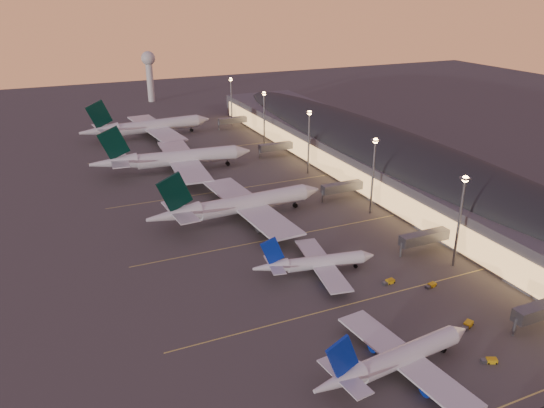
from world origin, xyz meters
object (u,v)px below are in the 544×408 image
at_px(airliner_narrow_south, 396,359).
at_px(radar_tower, 149,68).
at_px(airliner_wide_near, 239,205).
at_px(baggage_tug_a, 490,361).
at_px(airliner_wide_far, 148,127).
at_px(baggage_tug_d, 431,285).
at_px(baggage_tug_b, 467,325).
at_px(baggage_tug_c, 389,282).
at_px(airliner_narrow_north, 315,263).
at_px(airliner_wide_mid, 174,159).

bearing_deg(airliner_narrow_south, radar_tower, 81.10).
xyz_separation_m(airliner_wide_near, baggage_tug_a, (20.51, -87.92, -4.58)).
relative_size(airliner_narrow_south, radar_tower, 1.18).
bearing_deg(airliner_wide_far, baggage_tug_d, -84.56).
height_order(baggage_tug_b, baggage_tug_c, baggage_tug_b).
bearing_deg(baggage_tug_b, baggage_tug_a, -137.31).
height_order(airliner_narrow_north, baggage_tug_c, airliner_narrow_north).
height_order(baggage_tug_a, baggage_tug_d, baggage_tug_d).
distance_m(airliner_wide_far, baggage_tug_b, 193.99).
height_order(airliner_wide_mid, baggage_tug_b, airliner_wide_mid).
relative_size(airliner_narrow_north, baggage_tug_d, 10.03).
bearing_deg(baggage_tug_a, baggage_tug_c, 114.98).
bearing_deg(airliner_wide_far, baggage_tug_a, -88.43).
relative_size(airliner_wide_far, baggage_tug_a, 19.81).
relative_size(airliner_narrow_south, airliner_wide_mid, 0.59).
height_order(airliner_narrow_south, radar_tower, radar_tower).
bearing_deg(baggage_tug_a, airliner_narrow_south, -169.73).
height_order(airliner_wide_far, radar_tower, radar_tower).
bearing_deg(airliner_wide_near, baggage_tug_a, -80.53).
distance_m(baggage_tug_b, baggage_tug_d, 17.45).
relative_size(airliner_wide_far, baggage_tug_d, 19.93).
xyz_separation_m(airliner_narrow_south, baggage_tug_c, (19.38, 28.96, -3.09)).
relative_size(airliner_wide_near, airliner_wide_far, 0.91).
distance_m(airliner_narrow_north, radar_tower, 249.32).
relative_size(airliner_wide_near, baggage_tug_d, 18.19).
relative_size(radar_tower, baggage_tug_b, 8.39).
bearing_deg(baggage_tug_b, baggage_tug_d, 52.18).
relative_size(airliner_narrow_south, baggage_tug_d, 11.50).
bearing_deg(baggage_tug_a, baggage_tug_d, 97.87).
distance_m(airliner_wide_near, airliner_wide_mid, 57.22).
bearing_deg(airliner_wide_mid, airliner_narrow_north, -78.53).
height_order(airliner_narrow_north, airliner_wide_near, airliner_wide_near).
distance_m(airliner_wide_mid, baggage_tug_c, 114.17).
bearing_deg(radar_tower, airliner_narrow_north, -92.43).
height_order(airliner_wide_far, baggage_tug_d, airliner_wide_far).
bearing_deg(airliner_wide_far, airliner_narrow_south, -93.88).
bearing_deg(baggage_tug_b, airliner_wide_far, 74.17).
bearing_deg(baggage_tug_b, baggage_tug_c, 76.99).
height_order(airliner_narrow_north, airliner_wide_far, airliner_wide_far).
bearing_deg(airliner_narrow_north, baggage_tug_a, -62.53).
bearing_deg(airliner_wide_mid, baggage_tug_b, -72.25).
xyz_separation_m(radar_tower, baggage_tug_d, (13.02, -266.56, -21.44)).
xyz_separation_m(airliner_wide_near, baggage_tug_c, (20.34, -53.94, -4.55)).
xyz_separation_m(airliner_wide_far, baggage_tug_d, (34.44, -174.49, -5.06)).
xyz_separation_m(baggage_tug_b, baggage_tug_c, (-4.80, 22.80, -0.03)).
distance_m(airliner_narrow_south, airliner_wide_mid, 139.92).
bearing_deg(baggage_tug_c, airliner_wide_mid, 96.75).
bearing_deg(baggage_tug_c, airliner_narrow_south, -130.96).
bearing_deg(baggage_tug_d, radar_tower, 81.92).
height_order(radar_tower, baggage_tug_d, radar_tower).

